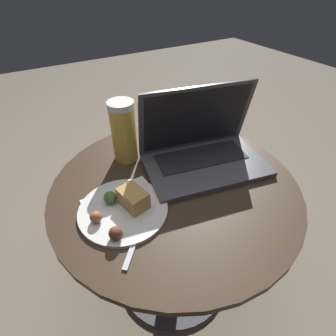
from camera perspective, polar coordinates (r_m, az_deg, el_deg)
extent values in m
plane|color=#726656|center=(1.15, 1.09, -22.12)|extent=(6.00, 6.00, 0.00)
cylinder|color=#515156|center=(1.14, 1.09, -21.93)|extent=(0.42, 0.42, 0.01)
cylinder|color=#515156|center=(0.94, 1.27, -14.76)|extent=(0.08, 0.08, 0.46)
cylinder|color=#38281C|center=(0.76, 1.52, -3.91)|extent=(0.71, 0.71, 0.02)
cube|color=white|center=(0.71, -9.87, -7.38)|extent=(0.19, 0.14, 0.00)
cube|color=#47474C|center=(0.81, 8.10, 0.56)|extent=(0.40, 0.29, 0.02)
cube|color=black|center=(0.83, 7.19, 2.46)|extent=(0.30, 0.16, 0.00)
cube|color=#47474C|center=(0.82, 6.13, 10.77)|extent=(0.36, 0.12, 0.22)
cube|color=black|center=(0.82, 6.21, 10.64)|extent=(0.33, 0.11, 0.20)
cylinder|color=gold|center=(0.82, -9.55, 7.24)|extent=(0.08, 0.08, 0.17)
cylinder|color=white|center=(0.77, -10.32, 13.37)|extent=(0.08, 0.08, 0.02)
cylinder|color=silver|center=(0.69, -9.72, -8.93)|extent=(0.23, 0.23, 0.01)
cube|color=tan|center=(0.67, -7.60, -6.52)|extent=(0.07, 0.08, 0.05)
sphere|color=#4C6B33|center=(0.69, -12.49, -6.32)|extent=(0.03, 0.03, 0.03)
sphere|color=#9E5B38|center=(0.66, -15.44, -10.24)|extent=(0.03, 0.03, 0.03)
sphere|color=brown|center=(0.62, -11.37, -13.74)|extent=(0.03, 0.03, 0.03)
cube|color=silver|center=(0.62, -7.32, -15.80)|extent=(0.10, 0.11, 0.01)
cube|color=silver|center=(0.68, -4.82, -9.19)|extent=(0.06, 0.06, 0.01)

